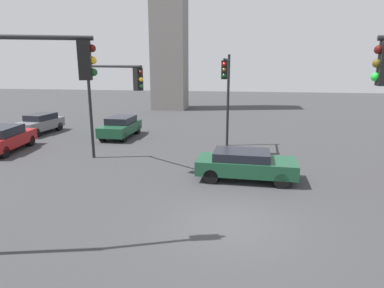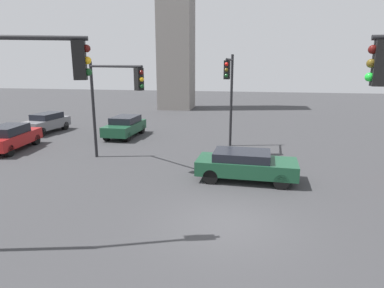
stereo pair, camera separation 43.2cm
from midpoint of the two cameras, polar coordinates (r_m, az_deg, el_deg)
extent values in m
plane|color=#38383A|center=(11.31, 6.97, -13.33)|extent=(107.54, 107.54, 0.00)
cylinder|color=black|center=(20.97, 7.33, 7.25)|extent=(0.16, 0.16, 5.65)
cylinder|color=black|center=(19.56, 7.12, 14.16)|extent=(0.27, 2.60, 0.12)
cube|color=black|center=(18.52, 6.70, 12.50)|extent=(0.34, 0.34, 1.00)
sphere|color=red|center=(18.32, 6.64, 13.43)|extent=(0.20, 0.20, 0.20)
sphere|color=#594714|center=(18.32, 6.62, 12.50)|extent=(0.20, 0.20, 0.20)
sphere|color=#14471E|center=(18.33, 6.59, 11.56)|extent=(0.20, 0.20, 0.20)
cylinder|color=black|center=(9.67, -27.46, 15.89)|extent=(3.52, 1.37, 0.12)
cube|color=black|center=(9.31, -17.42, 13.51)|extent=(0.41, 0.41, 1.00)
sphere|color=#4C0F0C|center=(9.30, -16.29, 15.44)|extent=(0.20, 0.20, 0.20)
sphere|color=yellow|center=(9.29, -16.17, 13.60)|extent=(0.20, 0.20, 0.20)
sphere|color=#14471E|center=(9.29, -16.05, 11.75)|extent=(0.20, 0.20, 0.20)
cube|color=black|center=(8.77, 30.92, 11.77)|extent=(0.35, 0.35, 1.00)
sphere|color=#4C0F0C|center=(8.72, 29.86, 13.87)|extent=(0.20, 0.20, 0.20)
sphere|color=#594714|center=(8.72, 29.63, 11.92)|extent=(0.20, 0.20, 0.20)
sphere|color=green|center=(8.72, 29.40, 9.96)|extent=(0.20, 0.20, 0.20)
cylinder|color=black|center=(18.93, -15.88, 5.52)|extent=(0.16, 0.16, 5.23)
cylinder|color=black|center=(16.90, -12.52, 12.86)|extent=(3.73, 2.55, 0.12)
cube|color=black|center=(15.33, -8.28, 10.94)|extent=(0.44, 0.44, 1.00)
sphere|color=#4C0F0C|center=(15.16, -7.84, 12.06)|extent=(0.20, 0.20, 0.20)
sphere|color=yellow|center=(15.17, -7.80, 10.93)|extent=(0.20, 0.20, 0.20)
sphere|color=#14471E|center=(15.18, -7.77, 9.80)|extent=(0.20, 0.20, 0.20)
cube|color=#19472D|center=(15.09, 10.13, -3.81)|extent=(4.45, 2.00, 0.63)
cube|color=black|center=(14.96, 9.37, -2.00)|extent=(2.51, 1.71, 0.41)
cylinder|color=black|center=(15.93, 15.58, -4.36)|extent=(0.66, 0.35, 0.65)
cylinder|color=black|center=(14.51, 15.87, -6.17)|extent=(0.66, 0.35, 0.65)
cylinder|color=black|center=(16.02, 4.86, -3.81)|extent=(0.66, 0.35, 0.65)
cylinder|color=black|center=(14.60, 4.07, -5.54)|extent=(0.66, 0.35, 0.65)
cube|color=maroon|center=(22.76, -28.12, 0.75)|extent=(2.19, 4.38, 0.69)
cube|color=black|center=(22.48, -28.56, 2.07)|extent=(1.78, 2.51, 0.55)
cylinder|color=black|center=(24.39, -27.71, 0.73)|extent=(0.38, 0.70, 0.67)
cylinder|color=black|center=(23.67, -24.77, 0.70)|extent=(0.38, 0.70, 0.67)
cylinder|color=black|center=(21.28, -28.39, -1.03)|extent=(0.38, 0.70, 0.67)
cube|color=slate|center=(27.52, -23.33, 3.20)|extent=(1.97, 4.05, 0.69)
cube|color=black|center=(27.59, -23.18, 4.39)|extent=(1.61, 2.32, 0.48)
cylinder|color=black|center=(26.17, -23.96, 1.88)|extent=(0.35, 0.67, 0.64)
cylinder|color=black|center=(27.01, -26.09, 2.00)|extent=(0.35, 0.67, 0.64)
cylinder|color=black|center=(28.22, -20.55, 2.96)|extent=(0.35, 0.67, 0.64)
cylinder|color=black|center=(29.00, -22.63, 3.05)|extent=(0.35, 0.67, 0.64)
cube|color=#19472D|center=(24.21, -10.96, 2.75)|extent=(1.90, 4.14, 0.67)
cube|color=black|center=(24.30, -10.83, 4.10)|extent=(1.64, 2.33, 0.50)
cylinder|color=black|center=(22.74, -10.52, 1.21)|extent=(0.34, 0.64, 0.64)
cylinder|color=black|center=(23.33, -13.90, 1.35)|extent=(0.34, 0.64, 0.64)
cylinder|color=black|center=(25.29, -8.17, 2.54)|extent=(0.34, 0.64, 0.64)
cylinder|color=black|center=(25.82, -11.27, 2.64)|extent=(0.34, 0.64, 0.64)
cube|color=gray|center=(39.54, -2.46, 22.72)|extent=(3.71, 3.71, 22.78)
camera|label=1|loc=(0.22, -89.16, 0.20)|focal=31.13mm
camera|label=2|loc=(0.22, 90.84, -0.20)|focal=31.13mm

